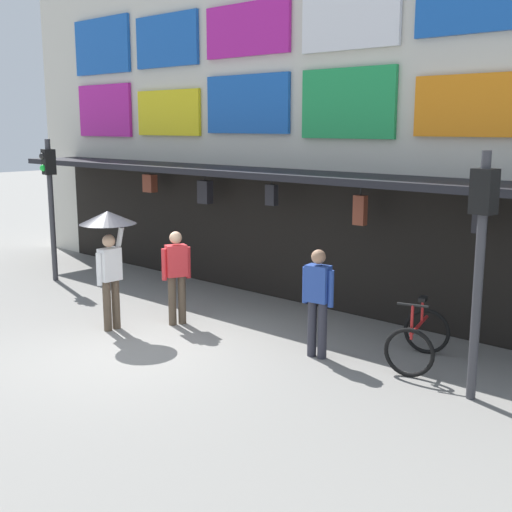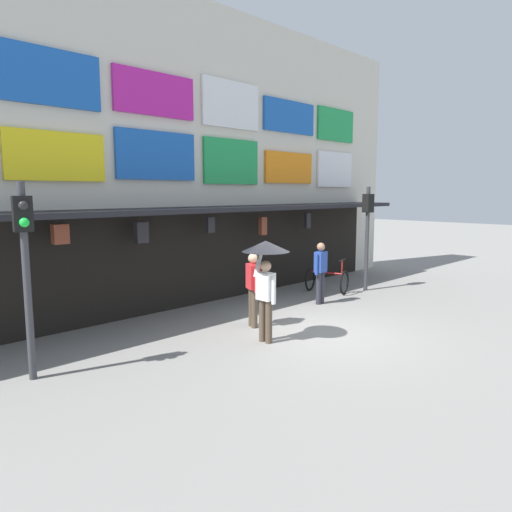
% 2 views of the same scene
% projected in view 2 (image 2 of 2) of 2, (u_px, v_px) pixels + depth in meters
% --- Properties ---
extents(ground_plane, '(80.00, 80.00, 0.00)m').
position_uv_depth(ground_plane, '(314.00, 334.00, 10.20)').
color(ground_plane, gray).
extents(shopfront, '(18.00, 2.60, 8.00)m').
position_uv_depth(shopfront, '(183.00, 158.00, 12.87)').
color(shopfront, beige).
rests_on(shopfront, ground).
extents(traffic_light_near, '(0.32, 0.35, 3.20)m').
position_uv_depth(traffic_light_near, '(25.00, 249.00, 7.48)').
color(traffic_light_near, '#38383D').
rests_on(traffic_light_near, ground).
extents(traffic_light_far, '(0.30, 0.34, 3.20)m').
position_uv_depth(traffic_light_far, '(367.00, 222.00, 14.51)').
color(traffic_light_far, '#38383D').
rests_on(traffic_light_far, ground).
extents(bicycle_parked, '(1.00, 1.31, 1.05)m').
position_uv_depth(bicycle_parked, '(327.00, 280.00, 14.40)').
color(bicycle_parked, black).
rests_on(bicycle_parked, ground).
extents(pedestrian_in_green, '(0.53, 0.26, 1.68)m').
position_uv_depth(pedestrian_in_green, '(321.00, 270.00, 12.89)').
color(pedestrian_in_green, '#2D2D38').
rests_on(pedestrian_in_green, ground).
extents(pedestrian_with_umbrella, '(0.96, 0.96, 2.08)m').
position_uv_depth(pedestrian_with_umbrella, '(266.00, 262.00, 9.46)').
color(pedestrian_with_umbrella, brown).
rests_on(pedestrian_with_umbrella, ground).
extents(pedestrian_in_yellow, '(0.35, 0.49, 1.68)m').
position_uv_depth(pedestrian_in_yellow, '(253.00, 286.00, 10.66)').
color(pedestrian_in_yellow, brown).
rests_on(pedestrian_in_yellow, ground).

